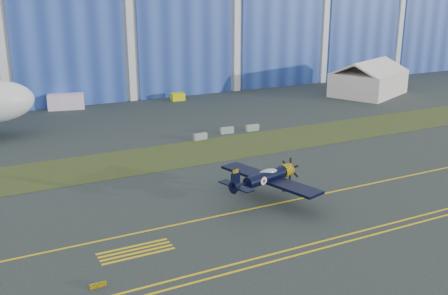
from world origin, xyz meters
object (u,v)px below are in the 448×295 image
tug (178,97)px  tent (369,77)px  warbird (266,177)px  shipping_container (66,102)px

tug → tent: bearing=-16.3°
warbird → tent: bearing=23.1°
warbird → shipping_container: (-9.34, 51.37, -1.20)m
shipping_container → tug: size_ratio=2.51×
tent → warbird: bearing=-165.5°
shipping_container → tug: bearing=6.5°
warbird → tug: (10.82, 49.38, -1.81)m
warbird → tug: 50.59m
tent → shipping_container: bearing=141.7°
tent → tug: tent is taller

